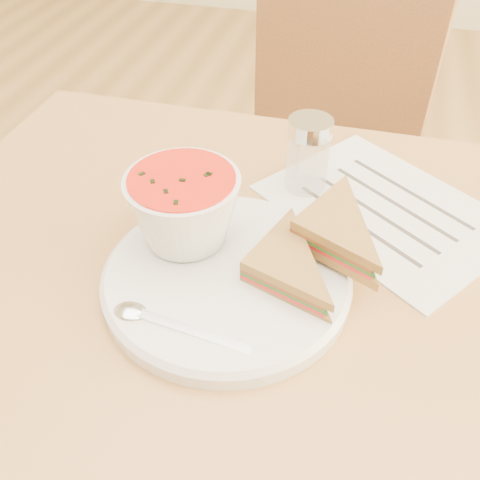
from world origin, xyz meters
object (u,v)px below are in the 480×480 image
(chair_far, at_px, (296,197))
(soup_bowl, at_px, (184,211))
(plate, at_px, (227,278))
(dining_table, at_px, (285,443))
(condiment_shaker, at_px, (308,155))

(chair_far, height_order, soup_bowl, chair_far)
(chair_far, bearing_deg, soup_bowl, 99.68)
(chair_far, height_order, plate, chair_far)
(chair_far, distance_m, soup_bowl, 0.63)
(dining_table, xyz_separation_m, chair_far, (-0.08, 0.53, 0.08))
(dining_table, xyz_separation_m, plate, (-0.08, -0.03, 0.38))
(condiment_shaker, bearing_deg, dining_table, -80.61)
(plate, relative_size, condiment_shaker, 2.66)
(condiment_shaker, bearing_deg, soup_bowl, -125.17)
(dining_table, distance_m, chair_far, 0.55)
(dining_table, xyz_separation_m, soup_bowl, (-0.14, 0.01, 0.43))
(dining_table, bearing_deg, chair_far, 99.00)
(soup_bowl, xyz_separation_m, condiment_shaker, (0.11, 0.16, -0.01))
(dining_table, height_order, plate, plate)
(dining_table, relative_size, condiment_shaker, 9.70)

